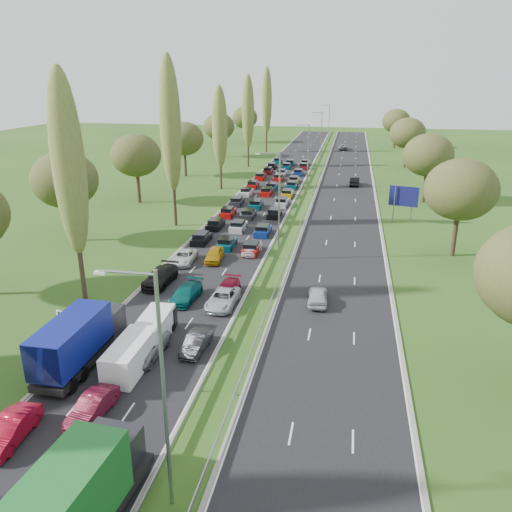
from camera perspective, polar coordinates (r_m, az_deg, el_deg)
The scene contains 28 objects.
ground at distance 91.81m, azimuth 5.95°, elevation 7.40°, with size 260.00×260.00×0.00m, color #274916.
near_carriageway at distance 95.02m, azimuth 2.00°, elevation 7.91°, with size 10.50×215.00×0.04m, color black.
far_carriageway at distance 93.96m, azimuth 10.23°, elevation 7.48°, with size 10.50×215.00×0.04m, color black.
central_reservation at distance 94.14m, azimuth 6.10°, elevation 8.04°, with size 2.36×215.00×0.32m.
lamp_columns at distance 88.77m, azimuth 5.97°, elevation 10.92°, with size 0.18×140.18×12.00m.
poplar_row at distance 81.38m, azimuth -6.19°, elevation 14.67°, with size 2.80×127.80×22.44m.
woodland_left at distance 80.51m, azimuth -14.53°, elevation 10.74°, with size 8.00×166.00×11.10m.
woodland_right at distance 77.94m, azimuth 19.87°, elevation 9.94°, with size 8.00×153.00×11.10m.
traffic_queue_fill at distance 90.25m, azimuth 1.53°, elevation 7.57°, with size 9.15×69.88×0.80m.
near_car_1 at distance 32.48m, azimuth -26.26°, elevation -17.38°, with size 1.51×4.34×1.43m, color maroon.
near_car_2 at distance 55.50m, azimuth -8.24°, elevation -0.12°, with size 2.18×4.73×1.31m, color silver.
near_car_3 at distance 50.11m, azimuth -10.89°, elevation -2.32°, with size 2.21×5.43×1.57m, color black.
near_car_5 at distance 32.66m, azimuth -18.19°, elevation -16.03°, with size 1.43×4.11×1.35m, color #5A0F21.
near_car_6 at distance 37.75m, azimuth -12.66°, elevation -10.21°, with size 2.39×5.18×1.44m, color gray.
near_car_7 at distance 46.16m, azimuth -8.00°, elevation -4.22°, with size 1.96×4.81×1.40m, color #055252.
near_car_8 at distance 55.67m, azimuth -4.77°, elevation 0.16°, with size 1.73×4.31×1.47m, color #AB7D0B.
near_car_9 at distance 37.97m, azimuth -6.83°, elevation -9.76°, with size 1.39×3.97×1.31m, color black.
near_car_10 at distance 44.71m, azimuth -3.81°, elevation -4.88°, with size 2.31×5.02×1.40m, color #B1B7BB.
near_car_11 at distance 46.65m, azimuth -3.32°, elevation -3.83°, with size 1.86×4.58×1.33m, color maroon.
near_car_12 at distance 57.93m, azimuth -0.46°, elevation 1.01°, with size 1.72×4.27×1.45m, color silver.
far_car_0 at distance 45.46m, azimuth 7.08°, elevation -4.52°, with size 1.72×4.29×1.46m, color #AEB2B8.
far_car_1 at distance 97.95m, azimuth 11.22°, elevation 8.39°, with size 1.70×4.87×1.60m, color black.
far_car_2 at distance 149.10m, azimuth 9.93°, elevation 12.19°, with size 2.51×5.43×1.51m, color slate.
blue_lorry at distance 37.43m, azimuth -19.52°, elevation -8.97°, with size 2.56×9.22×3.89m.
white_van_front at distance 36.41m, azimuth -14.04°, elevation -10.86°, with size 2.10×5.36×2.16m.
white_van_rear at distance 39.80m, azimuth -11.45°, elevation -7.95°, with size 2.01×5.12×2.06m.
info_sign at distance 42.11m, azimuth -21.08°, elevation -6.88°, with size 1.45×0.58×2.10m.
direction_sign at distance 72.82m, azimuth 16.51°, elevation 6.38°, with size 3.90×1.07×5.20m.
Camera 1 is at (11.93, -9.47, 19.18)m, focal length 35.00 mm.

